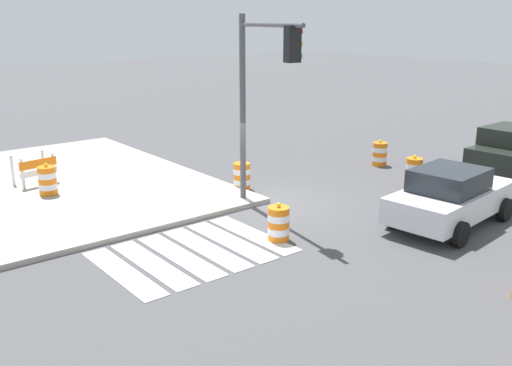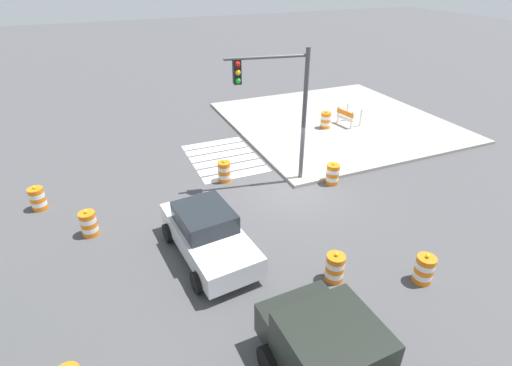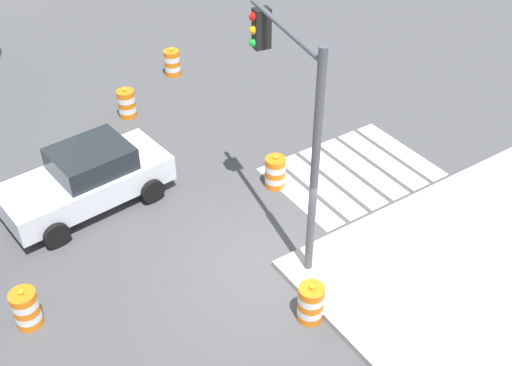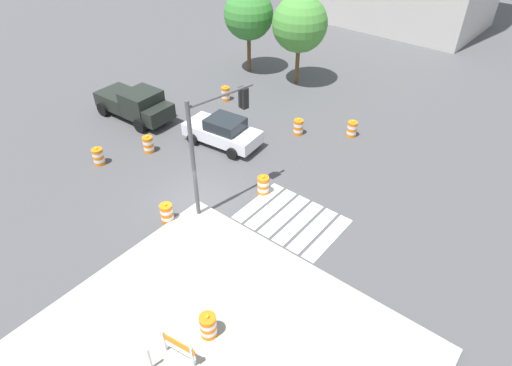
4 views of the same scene
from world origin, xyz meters
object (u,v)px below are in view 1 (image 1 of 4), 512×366
(traffic_barrel_opposite_curb, at_px, (242,176))
(construction_barricade, at_px, (36,168))
(traffic_barrel_on_sidewalk, at_px, (47,180))
(traffic_light_pole, at_px, (262,79))
(traffic_barrel_far_curb, at_px, (380,154))
(traffic_barrel_crosswalk_end, at_px, (414,171))
(traffic_barrel_lane_center, at_px, (278,224))
(sports_car, at_px, (451,197))

(traffic_barrel_opposite_curb, bearing_deg, construction_barricade, -39.37)
(traffic_barrel_on_sidewalk, relative_size, traffic_light_pole, 0.19)
(traffic_barrel_far_curb, relative_size, construction_barricade, 0.76)
(traffic_light_pole, bearing_deg, traffic_barrel_crosswalk_end, 171.26)
(traffic_barrel_crosswalk_end, xyz_separation_m, traffic_barrel_far_curb, (-1.10, -2.40, 0.00))
(traffic_barrel_lane_center, distance_m, traffic_barrel_opposite_curb, 4.69)
(traffic_barrel_lane_center, xyz_separation_m, traffic_barrel_opposite_curb, (-2.05, -4.22, 0.00))
(traffic_barrel_opposite_curb, distance_m, construction_barricade, 6.87)
(traffic_barrel_lane_center, bearing_deg, traffic_light_pole, -118.03)
(traffic_barrel_far_curb, xyz_separation_m, construction_barricade, (11.45, -5.13, 0.27))
(sports_car, distance_m, construction_barricade, 13.15)
(traffic_barrel_on_sidewalk, bearing_deg, traffic_barrel_far_curb, 161.89)
(sports_car, distance_m, traffic_light_pole, 6.13)
(traffic_barrel_on_sidewalk, bearing_deg, traffic_barrel_opposite_curb, 150.95)
(traffic_barrel_crosswalk_end, height_order, traffic_barrel_opposite_curb, same)
(traffic_barrel_opposite_curb, xyz_separation_m, traffic_barrel_on_sidewalk, (5.41, -3.01, 0.15))
(traffic_barrel_crosswalk_end, bearing_deg, traffic_barrel_on_sidewalk, -30.57)
(construction_barricade, bearing_deg, traffic_light_pole, 123.17)
(sports_car, height_order, construction_barricade, sports_car)
(sports_car, bearing_deg, traffic_barrel_far_curb, -124.08)
(traffic_light_pole, bearing_deg, traffic_barrel_opposite_curb, -113.89)
(construction_barricade, bearing_deg, sports_car, 125.94)
(traffic_barrel_crosswalk_end, xyz_separation_m, traffic_light_pole, (6.04, -0.93, 3.46))
(traffic_light_pole, bearing_deg, construction_barricade, -56.83)
(traffic_barrel_crosswalk_end, height_order, construction_barricade, construction_barricade)
(sports_car, xyz_separation_m, construction_barricade, (7.72, -10.65, -0.09))
(construction_barricade, bearing_deg, traffic_barrel_crosswalk_end, 143.99)
(construction_barricade, xyz_separation_m, traffic_light_pole, (-4.31, 6.60, 3.19))
(traffic_barrel_lane_center, relative_size, construction_barricade, 0.76)
(traffic_barrel_on_sidewalk, relative_size, construction_barricade, 0.76)
(traffic_barrel_lane_center, xyz_separation_m, traffic_light_pole, (-1.05, -1.98, 3.46))
(sports_car, height_order, traffic_barrel_opposite_curb, sports_car)
(traffic_barrel_on_sidewalk, bearing_deg, traffic_light_pole, 130.09)
(traffic_barrel_on_sidewalk, xyz_separation_m, construction_barricade, (-0.11, -1.35, 0.12))
(sports_car, height_order, traffic_barrel_on_sidewalk, sports_car)
(traffic_barrel_on_sidewalk, bearing_deg, construction_barricade, -94.59)
(traffic_barrel_opposite_curb, bearing_deg, traffic_barrel_lane_center, 64.14)
(traffic_barrel_on_sidewalk, bearing_deg, sports_car, 130.07)
(traffic_barrel_far_curb, distance_m, construction_barricade, 12.55)
(traffic_barrel_opposite_curb, distance_m, traffic_barrel_on_sidewalk, 6.20)
(traffic_barrel_crosswalk_end, distance_m, traffic_light_pole, 7.02)
(traffic_light_pole, bearing_deg, traffic_barrel_on_sidewalk, -49.91)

